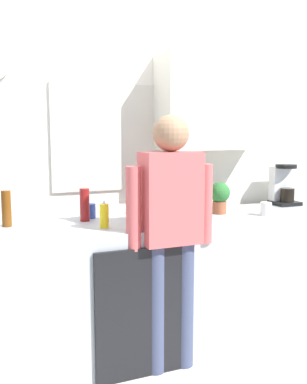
{
  "coord_description": "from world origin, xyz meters",
  "views": [
    {
      "loc": [
        -1.11,
        -2.4,
        1.5
      ],
      "look_at": [
        -0.01,
        0.25,
        1.11
      ],
      "focal_mm": 41.27,
      "sensor_mm": 36.0,
      "label": 1
    }
  ],
  "objects_px": {
    "bottle_amber_beer": "(6,209)",
    "dish_soap": "(104,215)",
    "person_at_sink": "(170,223)",
    "coffee_maker": "(283,187)",
    "storage_canister": "(223,198)",
    "bottle_red_vinegar": "(85,205)",
    "cup_white_mug": "(266,209)",
    "bottle_olive_oil": "(159,199)",
    "cup_blue_mug": "(89,211)",
    "potted_plant": "(220,196)"
  },
  "relations": [
    {
      "from": "cup_blue_mug",
      "to": "bottle_olive_oil",
      "type": "bearing_deg",
      "value": -15.9
    },
    {
      "from": "coffee_maker",
      "to": "potted_plant",
      "type": "xyz_separation_m",
      "value": [
        -0.69,
        -0.16,
        -0.01
      ]
    },
    {
      "from": "bottle_amber_beer",
      "to": "dish_soap",
      "type": "xyz_separation_m",
      "value": [
        0.56,
        -0.27,
        -0.04
      ]
    },
    {
      "from": "potted_plant",
      "to": "dish_soap",
      "type": "bearing_deg",
      "value": -170.98
    },
    {
      "from": "bottle_olive_oil",
      "to": "cup_blue_mug",
      "type": "bearing_deg",
      "value": 164.1
    },
    {
      "from": "bottle_red_vinegar",
      "to": "dish_soap",
      "type": "xyz_separation_m",
      "value": [
        0.06,
        -0.25,
        -0.03
      ]
    },
    {
      "from": "bottle_olive_oil",
      "to": "storage_canister",
      "type": "relative_size",
      "value": 1.47
    },
    {
      "from": "potted_plant",
      "to": "bottle_amber_beer",
      "type": "bearing_deg",
      "value": 175.09
    },
    {
      "from": "cup_white_mug",
      "to": "person_at_sink",
      "type": "distance_m",
      "value": 0.83
    },
    {
      "from": "bottle_olive_oil",
      "to": "potted_plant",
      "type": "bearing_deg",
      "value": -8.19
    },
    {
      "from": "bottle_red_vinegar",
      "to": "dish_soap",
      "type": "distance_m",
      "value": 0.26
    },
    {
      "from": "bottle_amber_beer",
      "to": "bottle_red_vinegar",
      "type": "distance_m",
      "value": 0.5
    },
    {
      "from": "bottle_olive_oil",
      "to": "person_at_sink",
      "type": "distance_m",
      "value": 0.42
    },
    {
      "from": "dish_soap",
      "to": "person_at_sink",
      "type": "relative_size",
      "value": 0.11
    },
    {
      "from": "storage_canister",
      "to": "bottle_amber_beer",
      "type": "bearing_deg",
      "value": -179.65
    },
    {
      "from": "bottle_red_vinegar",
      "to": "cup_white_mug",
      "type": "xyz_separation_m",
      "value": [
        1.24,
        -0.3,
        -0.06
      ]
    },
    {
      "from": "potted_plant",
      "to": "bottle_olive_oil",
      "type": "bearing_deg",
      "value": 171.81
    },
    {
      "from": "bottle_amber_beer",
      "to": "person_at_sink",
      "type": "height_order",
      "value": "person_at_sink"
    },
    {
      "from": "coffee_maker",
      "to": "bottle_red_vinegar",
      "type": "height_order",
      "value": "coffee_maker"
    },
    {
      "from": "coffee_maker",
      "to": "bottle_olive_oil",
      "type": "relative_size",
      "value": 1.32
    },
    {
      "from": "dish_soap",
      "to": "person_at_sink",
      "type": "bearing_deg",
      "value": -28.36
    },
    {
      "from": "bottle_amber_beer",
      "to": "bottle_olive_oil",
      "type": "xyz_separation_m",
      "value": [
        1.02,
        -0.06,
        0.01
      ]
    },
    {
      "from": "bottle_amber_beer",
      "to": "cup_blue_mug",
      "type": "relative_size",
      "value": 2.3
    },
    {
      "from": "storage_canister",
      "to": "cup_white_mug",
      "type": "bearing_deg",
      "value": -65.71
    },
    {
      "from": "bottle_amber_beer",
      "to": "person_at_sink",
      "type": "relative_size",
      "value": 0.14
    },
    {
      "from": "storage_canister",
      "to": "coffee_maker",
      "type": "bearing_deg",
      "value": 2.23
    },
    {
      "from": "coffee_maker",
      "to": "dish_soap",
      "type": "distance_m",
      "value": 1.64
    },
    {
      "from": "cup_white_mug",
      "to": "potted_plant",
      "type": "distance_m",
      "value": 0.34
    },
    {
      "from": "coffee_maker",
      "to": "person_at_sink",
      "type": "bearing_deg",
      "value": -158.15
    },
    {
      "from": "coffee_maker",
      "to": "bottle_olive_oil",
      "type": "distance_m",
      "value": 1.15
    },
    {
      "from": "cup_white_mug",
      "to": "coffee_maker",
      "type": "bearing_deg",
      "value": 39.44
    },
    {
      "from": "person_at_sink",
      "to": "bottle_olive_oil",
      "type": "bearing_deg",
      "value": 71.16
    },
    {
      "from": "coffee_maker",
      "to": "bottle_amber_beer",
      "type": "distance_m",
      "value": 2.16
    },
    {
      "from": "potted_plant",
      "to": "storage_canister",
      "type": "bearing_deg",
      "value": 49.67
    },
    {
      "from": "storage_canister",
      "to": "potted_plant",
      "type": "bearing_deg",
      "value": -130.33
    },
    {
      "from": "bottle_olive_oil",
      "to": "cup_blue_mug",
      "type": "distance_m",
      "value": 0.49
    },
    {
      "from": "bottle_amber_beer",
      "to": "storage_canister",
      "type": "height_order",
      "value": "bottle_amber_beer"
    },
    {
      "from": "bottle_amber_beer",
      "to": "storage_canister",
      "type": "distance_m",
      "value": 1.58
    },
    {
      "from": "storage_canister",
      "to": "bottle_olive_oil",
      "type": "bearing_deg",
      "value": -172.91
    },
    {
      "from": "dish_soap",
      "to": "cup_white_mug",
      "type": "bearing_deg",
      "value": -2.44
    },
    {
      "from": "bottle_amber_beer",
      "to": "person_at_sink",
      "type": "xyz_separation_m",
      "value": [
        0.92,
        -0.47,
        -0.07
      ]
    },
    {
      "from": "coffee_maker",
      "to": "cup_blue_mug",
      "type": "xyz_separation_m",
      "value": [
        -1.61,
        0.04,
        -0.1
      ]
    },
    {
      "from": "coffee_maker",
      "to": "storage_canister",
      "type": "relative_size",
      "value": 1.94
    },
    {
      "from": "person_at_sink",
      "to": "storage_canister",
      "type": "bearing_deg",
      "value": 30.16
    },
    {
      "from": "bottle_red_vinegar",
      "to": "person_at_sink",
      "type": "xyz_separation_m",
      "value": [
        0.42,
        -0.45,
        -0.07
      ]
    },
    {
      "from": "bottle_amber_beer",
      "to": "bottle_olive_oil",
      "type": "bearing_deg",
      "value": -3.44
    },
    {
      "from": "coffee_maker",
      "to": "cup_blue_mug",
      "type": "distance_m",
      "value": 1.62
    },
    {
      "from": "bottle_amber_beer",
      "to": "coffee_maker",
      "type": "bearing_deg",
      "value": 0.86
    },
    {
      "from": "dish_soap",
      "to": "coffee_maker",
      "type": "bearing_deg",
      "value": 10.69
    },
    {
      "from": "cup_blue_mug",
      "to": "bottle_amber_beer",
      "type": "bearing_deg",
      "value": -172.57
    }
  ]
}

